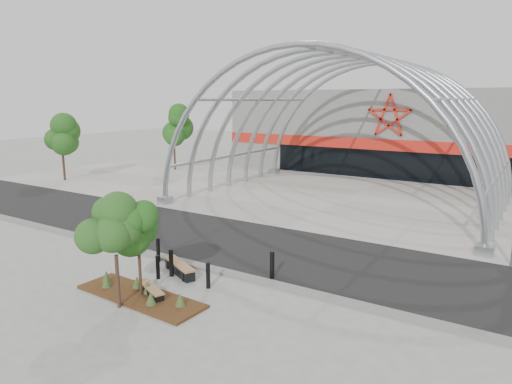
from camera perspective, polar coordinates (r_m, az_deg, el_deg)
The scene contains 18 objects.
ground at distance 20.12m, azimuth -6.20°, elevation -9.21°, with size 140.00×140.00×0.00m, color gray.
road at distance 22.79m, azimuth -0.68°, elevation -6.61°, with size 140.00×7.00×0.02m, color black.
forecourt at distance 33.15m, azimuth 10.72°, elevation -1.02°, with size 60.00×17.00×0.04m, color #A39F93.
kerb at distance 19.92m, azimuth -6.65°, elevation -9.26°, with size 60.00×0.50×0.12m, color slate.
arena_building at distance 49.62m, azimuth 18.70°, elevation 7.32°, with size 34.00×15.24×8.00m.
vault_canopy at distance 33.15m, azimuth 10.72°, elevation -1.03°, with size 20.80×15.80×20.36m.
planting_bed at distance 17.60m, azimuth -14.40°, elevation -12.18°, with size 5.33×1.83×0.56m.
street_tree_0 at distance 16.77m, azimuth -14.55°, elevation -4.90°, with size 1.50×1.50×3.43m.
street_tree_1 at distance 16.10m, azimuth -17.25°, elevation -4.93°, with size 1.58×1.58×3.74m.
bench_0 at distance 19.38m, azimuth -9.53°, elevation -9.42°, with size 2.22×1.37×0.47m.
bench_1 at distance 17.55m, azimuth -12.99°, elevation -12.01°, with size 1.77×1.07×0.37m.
bollard_0 at distance 20.84m, azimuth -12.14°, elevation -7.09°, with size 0.17×0.17×1.08m, color black.
bollard_1 at distance 18.96m, azimuth -12.17°, elevation -9.16°, with size 0.16×0.16×0.97m, color black.
bollard_2 at distance 19.09m, azimuth -10.56°, elevation -8.70°, with size 0.18×0.18×1.13m, color black.
bollard_3 at distance 17.75m, azimuth -6.01°, elevation -10.31°, with size 0.17×0.17×1.03m, color black.
bollard_4 at distance 18.53m, azimuth 2.02°, elevation -9.11°, with size 0.18×0.18×1.14m, color black.
bg_tree_0 at distance 47.11m, azimuth -10.27°, elevation 8.34°, with size 3.00×3.00×6.45m.
bg_tree_2 at distance 43.61m, azimuth -23.16°, elevation 6.34°, with size 2.55×2.55×5.38m.
Camera 1 is at (11.83, -14.64, 7.10)m, focal length 32.00 mm.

